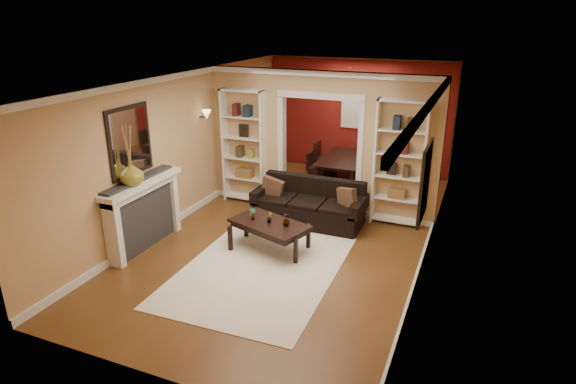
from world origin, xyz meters
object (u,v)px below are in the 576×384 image
at_px(fireplace, 145,214).
at_px(dining_table, 345,170).
at_px(sofa, 309,203).
at_px(bookshelf_left, 244,147).
at_px(bookshelf_right, 399,164).
at_px(coffee_table, 270,236).

relative_size(fireplace, dining_table, 0.98).
height_order(sofa, dining_table, sofa).
relative_size(sofa, dining_table, 1.18).
relative_size(sofa, bookshelf_left, 0.89).
relative_size(bookshelf_right, dining_table, 1.33).
xyz_separation_m(bookshelf_left, bookshelf_right, (3.10, 0.00, 0.00)).
distance_m(coffee_table, fireplace, 2.07).
bearing_deg(fireplace, dining_table, 63.85).
distance_m(sofa, coffee_table, 1.30).
distance_m(sofa, dining_table, 2.43).
height_order(fireplace, dining_table, fireplace).
xyz_separation_m(coffee_table, bookshelf_left, (-1.38, 1.85, 0.91)).
height_order(bookshelf_left, bookshelf_right, same).
height_order(sofa, fireplace, fireplace).
height_order(sofa, coffee_table, sofa).
distance_m(coffee_table, bookshelf_right, 2.68).
height_order(coffee_table, bookshelf_left, bookshelf_left).
bearing_deg(bookshelf_right, sofa, -158.77).
distance_m(bookshelf_left, fireplace, 2.65).
bearing_deg(dining_table, sofa, 179.98).
distance_m(fireplace, dining_table, 4.88).
xyz_separation_m(sofa, dining_table, (0.00, 2.42, -0.10)).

